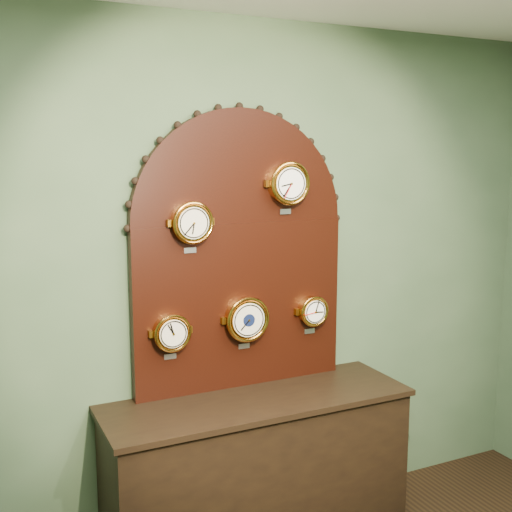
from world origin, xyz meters
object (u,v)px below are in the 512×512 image
roman_clock (192,223)px  barometer (246,319)px  shop_counter (258,474)px  hygrometer (172,332)px  tide_clock (313,311)px  arabic_clock (289,183)px  display_board (240,242)px

roman_clock → barometer: roman_clock is taller
shop_counter → roman_clock: bearing=152.4°
roman_clock → hygrometer: size_ratio=1.08×
shop_counter → barometer: 0.83m
barometer → tide_clock: bearing=0.3°
tide_clock → roman_clock: bearing=-179.9°
arabic_clock → tide_clock: arabic_clock is taller
hygrometer → tide_clock: bearing=0.0°
barometer → display_board: bearing=95.7°
display_board → tide_clock: size_ratio=6.72×
display_board → barometer: size_ratio=5.13×
arabic_clock → hygrometer: 1.00m
tide_clock → display_board: bearing=171.1°
shop_counter → display_board: 1.25m
hygrometer → arabic_clock: bearing=-0.1°
shop_counter → barometer: bearing=87.5°
hygrometer → display_board: bearing=9.1°
shop_counter → hygrometer: hygrometer is taller
display_board → arabic_clock: 0.41m
arabic_clock → shop_counter: bearing=-149.1°
barometer → shop_counter: bearing=-92.5°
display_board → tide_clock: display_board is taller
shop_counter → tide_clock: (0.42, 0.15, 0.82)m
shop_counter → arabic_clock: bearing=30.9°
shop_counter → barometer: (0.01, 0.15, 0.82)m
barometer → tide_clock: barometer is taller
display_board → arabic_clock: display_board is taller
barometer → hygrometer: bearing=179.8°
arabic_clock → roman_clock: bearing=180.0°
tide_clock → arabic_clock: bearing=-179.4°
roman_clock → display_board: bearing=12.7°
arabic_clock → display_board: bearing=165.4°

